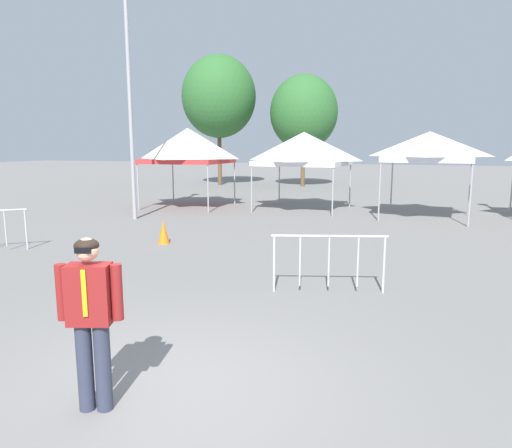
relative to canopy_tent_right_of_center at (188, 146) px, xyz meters
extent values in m
plane|color=slate|center=(7.38, -14.02, -2.71)|extent=(140.00, 140.00, 0.00)
cylinder|color=#9E9EA3|center=(-1.51, -1.68, -1.64)|extent=(0.06, 0.06, 2.14)
cylinder|color=#9E9EA3|center=(1.68, -1.51, -1.64)|extent=(0.06, 0.06, 2.14)
cylinder|color=#9E9EA3|center=(-1.68, 1.51, -1.64)|extent=(0.06, 0.06, 2.14)
cylinder|color=#9E9EA3|center=(1.51, 1.68, -1.64)|extent=(0.06, 0.06, 2.14)
pyramid|color=white|center=(0.00, 0.00, 0.10)|extent=(3.54, 3.54, 1.33)
cube|color=red|center=(0.00, 0.00, -0.66)|extent=(3.50, 3.50, 0.20)
cylinder|color=#9E9EA3|center=(3.27, -0.73, -1.66)|extent=(0.06, 0.06, 2.08)
cylinder|color=#9E9EA3|center=(6.62, -0.87, -1.66)|extent=(0.06, 0.06, 2.08)
cylinder|color=#9E9EA3|center=(3.41, 2.62, -1.66)|extent=(0.06, 0.06, 2.08)
cylinder|color=#9E9EA3|center=(6.76, 2.48, -1.66)|extent=(0.06, 0.06, 2.08)
pyramid|color=white|center=(5.02, 0.87, -0.03)|extent=(3.66, 3.66, 1.19)
cube|color=white|center=(5.02, 0.87, -0.72)|extent=(3.63, 3.63, 0.20)
cylinder|color=#9E9EA3|center=(8.37, -1.21, -1.55)|extent=(0.06, 0.06, 2.31)
cylinder|color=#9E9EA3|center=(11.33, -1.43, -1.55)|extent=(0.06, 0.06, 2.31)
cylinder|color=#9E9EA3|center=(8.59, 1.75, -1.55)|extent=(0.06, 0.06, 2.31)
cylinder|color=#9E9EA3|center=(11.55, 1.53, -1.55)|extent=(0.06, 0.06, 2.31)
pyramid|color=white|center=(9.96, 0.16, 0.05)|extent=(3.34, 3.34, 0.91)
cube|color=white|center=(9.96, 0.16, -0.50)|extent=(3.31, 3.31, 0.20)
cylinder|color=#9E9EA3|center=(13.14, 2.33, -1.63)|extent=(0.06, 0.06, 2.16)
cylinder|color=#33384C|center=(6.76, -14.70, -2.25)|extent=(0.16, 0.16, 0.92)
cylinder|color=#33384C|center=(6.93, -14.63, -2.25)|extent=(0.16, 0.16, 0.92)
cube|color=maroon|center=(6.84, -14.67, -1.49)|extent=(0.48, 0.37, 0.60)
cylinder|color=maroon|center=(6.59, -14.76, -1.47)|extent=(0.11, 0.11, 0.56)
cylinder|color=maroon|center=(7.10, -14.57, -1.47)|extent=(0.11, 0.11, 0.56)
sphere|color=beige|center=(6.84, -14.67, -1.04)|extent=(0.23, 0.23, 0.23)
ellipsoid|color=black|center=(6.84, -14.67, -1.00)|extent=(0.23, 0.23, 0.14)
cube|color=black|center=(6.88, -14.77, -1.03)|extent=(0.15, 0.07, 0.06)
cube|color=yellow|center=(6.89, -14.79, -1.44)|extent=(0.05, 0.03, 0.46)
cylinder|color=#9E9EA3|center=(-0.20, -3.86, 1.73)|extent=(0.14, 0.14, 8.87)
cylinder|color=brown|center=(2.04, 12.41, -1.14)|extent=(0.28, 0.28, 3.13)
ellipsoid|color=#2D662D|center=(2.04, 12.41, 2.23)|extent=(4.51, 4.51, 4.97)
cylinder|color=brown|center=(-3.77, 11.55, -0.69)|extent=(0.28, 0.28, 4.04)
ellipsoid|color=#2D662D|center=(-3.77, 11.55, 3.38)|extent=(5.10, 5.10, 5.61)
cylinder|color=#B7BABF|center=(0.19, -9.20, -2.18)|extent=(0.04, 0.04, 1.05)
cylinder|color=#B7BABF|center=(-0.17, -9.51, -2.13)|extent=(0.04, 0.04, 0.92)
cylinder|color=#B7BABF|center=(8.31, -10.06, -1.66)|extent=(2.02, 0.68, 0.05)
cylinder|color=#B7BABF|center=(9.26, -9.76, -2.18)|extent=(0.04, 0.04, 1.05)
cylinder|color=#B7BABF|center=(7.35, -10.37, -2.18)|extent=(0.04, 0.04, 1.05)
cylinder|color=#B7BABF|center=(8.81, -9.90, -2.13)|extent=(0.04, 0.04, 0.92)
cylinder|color=#B7BABF|center=(8.31, -10.06, -2.13)|extent=(0.04, 0.04, 0.92)
cylinder|color=#B7BABF|center=(7.80, -10.22, -2.13)|extent=(0.04, 0.04, 0.92)
cone|color=orange|center=(3.17, -7.35, -2.39)|extent=(0.32, 0.32, 0.64)
camera|label=1|loc=(9.85, -18.13, -0.07)|focal=32.12mm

